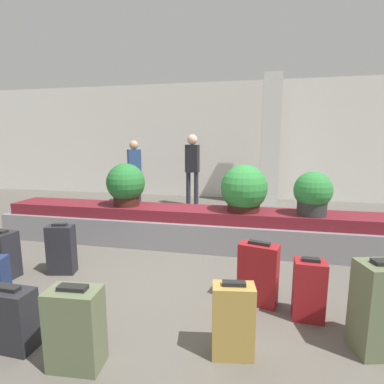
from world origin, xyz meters
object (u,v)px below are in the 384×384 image
Objects in this scene: suitcase_4 at (76,328)px; suitcase_1 at (382,308)px; suitcase_7 at (309,290)px; traveler_1 at (192,163)px; suitcase_2 at (258,274)px; potted_plant_2 at (126,185)px; pillar at (270,141)px; traveler_0 at (134,166)px; suitcase_0 at (3,255)px; suitcase_5 at (9,319)px; suitcase_6 at (233,321)px; potted_plant_1 at (244,190)px; potted_plant_0 at (313,193)px; suitcase_8 at (61,249)px.

suitcase_1 is at bearing 11.25° from suitcase_4.
suitcase_1 reaches higher than suitcase_7.
traveler_1 reaches higher than suitcase_4.
traveler_1 is at bearing 124.79° from suitcase_2.
potted_plant_2 is (-2.51, 1.68, 0.64)m from suitcase_7.
pillar is 1.98× the size of traveler_0.
suitcase_4 is (1.66, -1.09, 0.02)m from suitcase_0.
suitcase_1 is at bearing -83.38° from pillar.
suitcase_7 reaches higher than suitcase_5.
traveler_0 is at bearing -170.57° from pillar.
suitcase_4 is at bearing 72.28° from traveler_0.
suitcase_6 is 1.03× the size of suitcase_7.
suitcase_0 is at bearing -122.96° from pillar.
potted_plant_2 is (-1.84, -0.00, 0.02)m from potted_plant_1.
pillar is 3.49m from potted_plant_1.
potted_plant_0 is at bearing -82.61° from pillar.
pillar is at bearing 101.49° from suitcase_2.
suitcase_7 is 1.92m from potted_plant_1.
suitcase_1 is at bearing 93.27° from traveler_0.
suitcase_6 is 5.37m from traveler_1.
suitcase_2 is at bearing -81.87° from potted_plant_1.
suitcase_6 is 2.38m from suitcase_8.
suitcase_5 is 0.32× the size of traveler_0.
potted_plant_0 is at bearing 78.41° from suitcase_2.
suitcase_7 is 0.93× the size of suitcase_8.
potted_plant_2 reaches higher than suitcase_4.
traveler_1 reaches higher than suitcase_8.
suitcase_6 is at bearing -50.96° from potted_plant_2.
suitcase_0 is 0.36× the size of traveler_0.
suitcase_5 is at bearing -135.65° from suitcase_2.
potted_plant_1 is at bearing 112.84° from suitcase_2.
traveler_0 reaches higher than suitcase_5.
suitcase_8 is at bearing 152.36° from suitcase_1.
suitcase_8 is (-2.62, -4.69, -1.30)m from pillar.
suitcase_5 is at bearing -84.79° from traveler_1.
traveler_1 reaches higher than traveler_0.
suitcase_4 is 0.62m from suitcase_5.
potted_plant_1 is (-1.12, 2.04, 0.54)m from suitcase_1.
traveler_1 reaches higher than suitcase_0.
potted_plant_1 is at bearing -98.25° from pillar.
suitcase_1 reaches higher than suitcase_0.
suitcase_4 is 0.38× the size of traveler_0.
suitcase_4 is 3.33m from potted_plant_0.
suitcase_4 is (-1.27, -1.14, -0.01)m from suitcase_2.
suitcase_5 is at bearing -179.32° from suitcase_6.
suitcase_2 reaches higher than suitcase_6.
pillar is 4.30× the size of suitcase_1.
potted_plant_1 is at bearing 0.16° from potted_plant_2.
suitcase_2 is 2.17m from suitcase_5.
suitcase_2 is at bearing -36.21° from potted_plant_2.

